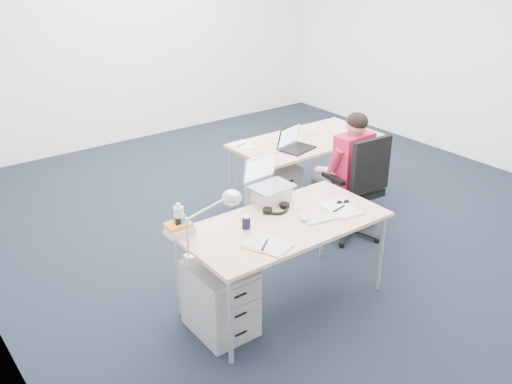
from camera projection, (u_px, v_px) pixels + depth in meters
floor at (304, 224)px, 5.89m from camera, size 7.00×7.00×0.00m
room at (311, 57)px, 5.17m from camera, size 6.02×7.02×2.80m
desk_near at (284, 227)px, 4.38m from camera, size 1.60×0.80×0.73m
desk_far at (306, 144)px, 6.11m from camera, size 1.60×0.80×0.73m
office_chair at (353, 207)px, 5.58m from camera, size 0.71×0.71×1.06m
seated_person at (342, 171)px, 5.57m from camera, size 0.39×0.67×1.24m
drawer_pedestal_near at (220, 298)px, 4.23m from camera, size 0.40×0.50×0.55m
drawer_pedestal_far at (273, 189)px, 6.03m from camera, size 0.40×0.50×0.55m
silver_laptop at (272, 181)px, 4.62m from camera, size 0.36×0.29×0.36m
wireless_keyboard at (321, 219)px, 4.40m from camera, size 0.29×0.16×0.01m
computer_mouse at (305, 218)px, 4.39m from camera, size 0.10×0.13×0.04m
headphones at (276, 208)px, 4.54m from camera, size 0.26×0.21×0.04m
can_koozie at (246, 222)px, 4.25m from camera, size 0.07×0.07×0.10m
water_bottle at (179, 218)px, 4.16m from camera, size 0.08×0.08×0.24m
bear_figurine at (184, 223)px, 4.20m from camera, size 0.08×0.07×0.14m
book_stack at (179, 228)px, 4.18m from camera, size 0.21×0.17×0.09m
cordless_phone at (178, 227)px, 4.15m from camera, size 0.04×0.02×0.13m
papers_left at (267, 245)px, 4.03m from camera, size 0.33×0.39×0.01m
papers_right at (341, 209)px, 4.55m from camera, size 0.26×0.35×0.01m
sunglasses at (343, 203)px, 4.64m from camera, size 0.12×0.09×0.03m
desk_lamp at (205, 227)px, 3.81m from camera, size 0.43×0.27×0.46m
dark_laptop at (298, 138)px, 5.76m from camera, size 0.41×0.40×0.25m
far_cup at (351, 121)px, 6.51m from camera, size 0.10×0.10×0.11m
far_papers at (242, 146)px, 5.90m from camera, size 0.19×0.27×0.01m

